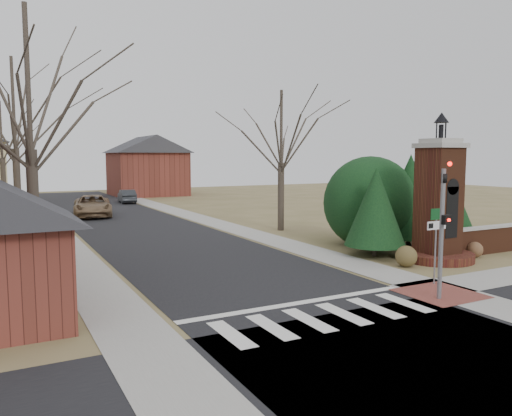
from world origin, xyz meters
TOP-DOWN VIEW (x-y plane):
  - ground at (0.00, 0.00)m, footprint 120.00×120.00m
  - main_street at (0.00, 22.00)m, footprint 8.00×70.00m
  - cross_street at (0.00, -3.00)m, footprint 120.00×8.00m
  - crosswalk_zone at (0.00, 0.80)m, footprint 8.00×2.20m
  - stop_bar at (0.00, 2.30)m, footprint 8.00×0.35m
  - sidewalk_right_main at (5.20, 22.00)m, footprint 2.00×60.00m
  - sidewalk_left at (-5.20, 22.00)m, footprint 2.00×60.00m
  - curb_apron at (4.80, 1.00)m, footprint 2.40×2.40m
  - traffic_signal_pole at (4.30, 0.57)m, footprint 0.28×0.41m
  - sign_post at (5.59, 1.99)m, footprint 0.90×0.07m
  - brick_gate_monument at (9.00, 4.99)m, footprint 3.20×3.20m
  - brick_garden_wall at (13.50, 5.00)m, footprint 7.50×0.50m
  - house_distant_right at (7.99, 47.99)m, footprint 8.80×8.80m
  - evergreen_near at (7.20, 7.00)m, footprint 2.80×2.80m
  - evergreen_mid at (10.50, 8.20)m, footprint 3.40×3.40m
  - evergreen_far at (12.50, 7.20)m, footprint 2.40×2.40m
  - evergreen_mass at (9.00, 9.50)m, footprint 4.80×4.80m
  - bare_tree_0 at (-7.00, 9.00)m, footprint 8.05×8.05m
  - bare_tree_1 at (-7.00, 22.00)m, footprint 8.40×8.40m
  - bare_tree_2 at (-7.50, 35.00)m, footprint 7.35×7.35m
  - bare_tree_3 at (7.50, 16.00)m, footprint 7.00×7.00m
  - pickup_truck at (-1.60, 28.96)m, footprint 3.55×6.19m
  - distant_car at (3.40, 38.95)m, footprint 1.78×4.12m
  - dry_shrub_left at (6.80, 4.60)m, footprint 0.90×0.90m
  - dry_shrub_right at (11.00, 4.60)m, footprint 0.72×0.72m

SIDE VIEW (x-z plane):
  - ground at x=0.00m, z-range 0.00..0.00m
  - main_street at x=0.00m, z-range 0.00..0.01m
  - cross_street at x=0.00m, z-range 0.00..0.01m
  - crosswalk_zone at x=0.00m, z-range 0.00..0.02m
  - stop_bar at x=0.00m, z-range 0.00..0.02m
  - sidewalk_right_main at x=5.20m, z-range 0.00..0.02m
  - sidewalk_left at x=-5.20m, z-range 0.00..0.02m
  - curb_apron at x=4.80m, z-range 0.00..0.02m
  - dry_shrub_right at x=11.00m, z-range 0.00..0.72m
  - dry_shrub_left at x=6.80m, z-range 0.00..0.90m
  - distant_car at x=3.40m, z-range 0.00..1.32m
  - brick_garden_wall at x=13.50m, z-range 0.01..1.31m
  - pickup_truck at x=-1.60m, z-range 0.00..1.63m
  - evergreen_far at x=12.50m, z-range 0.25..3.55m
  - sign_post at x=5.59m, z-range 0.57..3.32m
  - brick_gate_monument at x=9.00m, z-range -1.07..5.40m
  - evergreen_near at x=7.20m, z-range 0.25..4.35m
  - evergreen_mass at x=9.00m, z-range 0.00..4.80m
  - traffic_signal_pole at x=4.30m, z-range 0.34..4.84m
  - evergreen_mid at x=10.50m, z-range 0.25..4.95m
  - house_distant_right at x=7.99m, z-range 0.00..7.30m
  - bare_tree_3 at x=7.50m, z-range 1.84..11.54m
  - bare_tree_2 at x=-7.50m, z-range 1.93..12.12m
  - bare_tree_0 at x=-7.00m, z-range 2.12..13.27m
  - bare_tree_1 at x=-7.00m, z-range 2.21..13.85m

